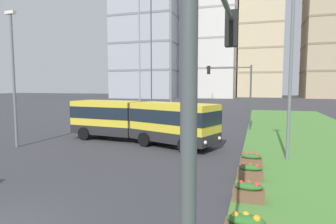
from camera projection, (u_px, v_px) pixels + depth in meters
articulated_bus at (141, 120)px, 20.88m from camera, size 11.89×5.08×3.00m
car_silver_hatch at (142, 114)px, 34.18m from camera, size 4.45×2.12×1.58m
flower_planter_1 at (249, 191)px, 10.11m from camera, size 1.10×0.56×0.74m
flower_planter_2 at (250, 172)px, 12.42m from camera, size 1.10×0.56×0.74m
flower_planter_3 at (251, 160)px, 14.40m from camera, size 1.10×0.56×0.74m
traffic_light_far_right at (235, 85)px, 26.75m from camera, size 4.34×0.28×6.12m
traffic_light_near_right at (213, 92)px, 4.06m from camera, size 0.28×4.56×5.89m
streetlight_left at (13, 74)px, 18.98m from camera, size 0.70×0.28×9.11m
streetlight_median at (291, 62)px, 15.33m from camera, size 0.70×0.28×10.07m
apartment_tower_west at (146, 32)px, 96.95m from camera, size 21.78×14.34×44.94m
apartment_tower_westcentre at (216, 29)px, 101.52m from camera, size 14.88×19.92×49.35m
apartment_tower_centre at (261, 40)px, 109.09m from camera, size 15.64×19.64×43.82m
transmission_pylon at (160, 0)px, 52.46m from camera, size 9.00×6.24×37.26m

